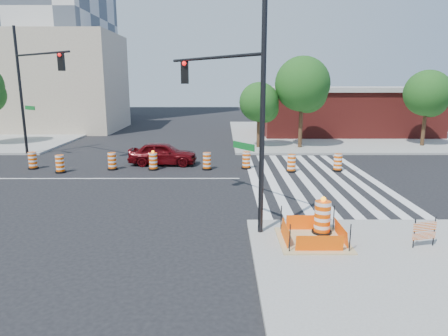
% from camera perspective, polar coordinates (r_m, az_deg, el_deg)
% --- Properties ---
extents(ground, '(120.00, 120.00, 0.00)m').
position_cam_1_polar(ground, '(22.53, -15.88, -1.46)').
color(ground, black).
rests_on(ground, ground).
extents(sidewalk_ne, '(22.00, 22.00, 0.15)m').
position_cam_1_polar(sidewalk_ne, '(41.14, 16.71, 4.70)').
color(sidewalk_ne, gray).
rests_on(sidewalk_ne, ground).
extents(crosswalk_east, '(6.75, 13.50, 0.01)m').
position_cam_1_polar(crosswalk_east, '(22.21, 12.45, -1.45)').
color(crosswalk_east, silver).
rests_on(crosswalk_east, ground).
extents(lane_centerline, '(14.00, 0.12, 0.01)m').
position_cam_1_polar(lane_centerline, '(22.52, -15.88, -1.44)').
color(lane_centerline, silver).
rests_on(lane_centerline, ground).
extents(excavation_pit, '(2.20, 2.20, 0.90)m').
position_cam_1_polar(excavation_pit, '(13.35, 12.56, -9.83)').
color(excavation_pit, tan).
rests_on(excavation_pit, ground).
extents(brick_storefront, '(16.50, 8.50, 4.60)m').
position_cam_1_polar(brick_storefront, '(40.92, 16.91, 7.81)').
color(brick_storefront, maroon).
rests_on(brick_storefront, ground).
extents(beige_midrise, '(14.00, 10.00, 10.00)m').
position_cam_1_polar(beige_midrise, '(46.70, -23.43, 11.14)').
color(beige_midrise, tan).
rests_on(beige_midrise, ground).
extents(red_coupe, '(4.32, 1.90, 1.45)m').
position_cam_1_polar(red_coupe, '(25.38, -8.72, 2.07)').
color(red_coupe, '#4F060A').
rests_on(red_coupe, ground).
extents(signal_pole_se, '(3.47, 4.72, 7.57)m').
position_cam_1_polar(signal_pole_se, '(14.14, 1.25, 10.15)').
color(signal_pole_se, black).
rests_on(signal_pole_se, ground).
extents(signal_pole_nw, '(5.21, 4.18, 8.65)m').
position_cam_1_polar(signal_pole_nw, '(29.67, -25.71, 11.36)').
color(signal_pole_nw, black).
rests_on(signal_pole_nw, ground).
extents(pit_drum, '(0.67, 0.67, 1.31)m').
position_cam_1_polar(pit_drum, '(13.82, 13.86, -7.04)').
color(pit_drum, black).
rests_on(pit_drum, ground).
extents(barricade, '(0.79, 0.22, 0.95)m').
position_cam_1_polar(barricade, '(13.90, 26.72, -8.02)').
color(barricade, '#EF5205').
rests_on(barricade, ground).
extents(tree_north_c, '(3.06, 3.01, 5.11)m').
position_cam_1_polar(tree_north_c, '(30.86, 5.10, 9.04)').
color(tree_north_c, '#382314').
rests_on(tree_north_c, ground).
extents(tree_north_d, '(4.13, 4.13, 7.02)m').
position_cam_1_polar(tree_north_d, '(31.21, 11.17, 11.26)').
color(tree_north_d, '#382314').
rests_on(tree_north_d, ground).
extents(tree_north_e, '(3.55, 3.55, 6.03)m').
position_cam_1_polar(tree_north_e, '(35.25, 27.06, 9.18)').
color(tree_north_e, '#382314').
rests_on(tree_north_e, ground).
extents(median_drum_2, '(0.60, 0.60, 1.02)m').
position_cam_1_polar(median_drum_2, '(26.54, -25.65, 0.90)').
color(median_drum_2, black).
rests_on(median_drum_2, ground).
extents(median_drum_3, '(0.60, 0.60, 1.02)m').
position_cam_1_polar(median_drum_3, '(24.81, -22.37, 0.46)').
color(median_drum_3, black).
rests_on(median_drum_3, ground).
extents(median_drum_4, '(0.60, 0.60, 1.02)m').
position_cam_1_polar(median_drum_4, '(24.64, -15.68, 0.86)').
color(median_drum_4, black).
rests_on(median_drum_4, ground).
extents(median_drum_5, '(0.60, 0.60, 1.18)m').
position_cam_1_polar(median_drum_5, '(24.02, -10.08, 0.87)').
color(median_drum_5, black).
rests_on(median_drum_5, ground).
extents(median_drum_6, '(0.60, 0.60, 1.02)m').
position_cam_1_polar(median_drum_6, '(23.76, -2.45, 0.90)').
color(median_drum_6, black).
rests_on(median_drum_6, ground).
extents(median_drum_7, '(0.60, 0.60, 1.02)m').
position_cam_1_polar(median_drum_7, '(24.04, 3.21, 1.03)').
color(median_drum_7, black).
rests_on(median_drum_7, ground).
extents(median_drum_8, '(0.60, 0.60, 1.02)m').
position_cam_1_polar(median_drum_8, '(23.48, 9.61, 0.60)').
color(median_drum_8, black).
rests_on(median_drum_8, ground).
extents(median_drum_9, '(0.60, 0.60, 1.02)m').
position_cam_1_polar(median_drum_9, '(24.29, 15.95, 0.68)').
color(median_drum_9, black).
rests_on(median_drum_9, ground).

